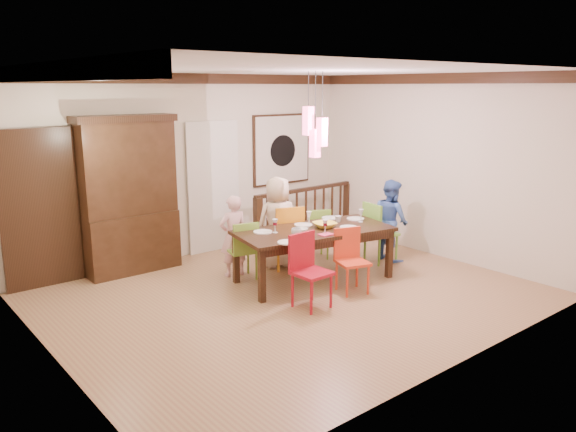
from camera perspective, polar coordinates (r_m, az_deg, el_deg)
floor at (r=7.51m, az=0.40°, el=-8.05°), size 6.00×6.00×0.00m
ceiling at (r=7.01m, az=0.44°, el=14.66°), size 6.00×6.00×0.00m
wall_back at (r=9.16m, az=-9.65°, el=5.00°), size 6.00×0.00×6.00m
wall_left at (r=5.73m, az=-23.36°, el=-0.67°), size 0.00×5.00×5.00m
wall_right at (r=9.30m, az=14.86°, el=4.87°), size 0.00×5.00×5.00m
crown_molding at (r=7.01m, az=0.44°, el=14.01°), size 6.00×5.00×0.16m
panel_door at (r=8.28m, az=-23.92°, el=0.39°), size 1.04×0.07×2.24m
white_doorway at (r=9.37m, az=-7.59°, el=2.76°), size 0.97×0.05×2.22m
painting at (r=10.11m, az=-0.63°, el=6.77°), size 1.25×0.06×1.25m
pendant_cluster at (r=7.65m, az=2.77°, el=8.56°), size 0.27×0.21×1.14m
dining_table at (r=7.89m, az=2.65°, el=-1.90°), size 2.34×1.39×0.75m
chair_far_left at (r=8.04m, az=-4.71°, el=-3.01°), size 0.46×0.46×0.85m
chair_far_mid at (r=8.46m, az=-0.20°, el=-1.63°), size 0.57×0.57×0.98m
chair_far_right at (r=8.98m, az=2.86°, el=-1.36°), size 0.49×0.49×0.82m
chair_near_left at (r=6.95m, az=2.44°, el=-5.17°), size 0.43×0.43×0.93m
chair_near_mid at (r=7.51m, az=6.60°, el=-4.17°), size 0.49×0.49×0.86m
chair_end_right at (r=8.87m, az=9.46°, el=-1.21°), size 0.49×0.49×0.95m
china_hutch at (r=8.50m, az=-15.86°, el=2.08°), size 1.46×0.46×2.31m
balustrade at (r=9.99m, az=1.83°, el=0.30°), size 2.28×0.15×0.96m
person_far_left at (r=8.14m, az=-5.58°, el=-2.03°), size 0.47×0.34×1.19m
person_far_mid at (r=8.49m, az=-1.04°, el=-0.64°), size 0.77×0.60×1.39m
person_end_right at (r=8.99m, az=10.40°, el=-0.41°), size 0.64×0.73×1.29m
serving_bowl at (r=7.95m, az=3.76°, el=-0.91°), size 0.37×0.37×0.08m
small_bowl at (r=7.68m, az=1.36°, el=-1.47°), size 0.19×0.19×0.06m
cup_left at (r=7.49m, az=0.85°, el=-1.65°), size 0.18×0.18×0.11m
cup_right at (r=8.29m, az=5.11°, el=-0.30°), size 0.10×0.10×0.09m
plate_far_left at (r=7.69m, az=-2.57°, el=-1.62°), size 0.26×0.26×0.01m
plate_far_mid at (r=8.07m, az=1.58°, el=-0.90°), size 0.26×0.26×0.01m
plate_far_right at (r=8.52m, az=4.33°, el=-0.20°), size 0.26×0.26×0.01m
plate_near_left at (r=7.17m, az=-0.05°, el=-2.68°), size 0.26×0.26×0.01m
plate_near_mid at (r=7.97m, az=6.21°, el=-1.15°), size 0.26×0.26×0.01m
plate_end_right at (r=8.50m, az=6.87°, el=-0.27°), size 0.26×0.26×0.01m
wine_glass_a at (r=7.65m, az=-1.33°, el=-1.01°), size 0.08×0.08×0.19m
wine_glass_b at (r=8.11m, az=2.15°, el=-0.20°), size 0.08×0.08×0.19m
wine_glass_c at (r=7.63m, az=3.79°, el=-1.08°), size 0.08×0.08×0.19m
wine_glass_d at (r=8.32m, az=7.42°, el=0.04°), size 0.08×0.08×0.19m
napkin at (r=7.56m, az=3.87°, el=-1.89°), size 0.18×0.14×0.01m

